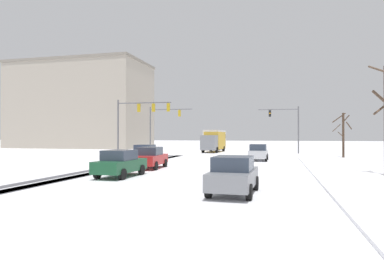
# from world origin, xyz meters

# --- Properties ---
(wheel_track_left_lane) EXTENTS (0.77, 36.41, 0.01)m
(wheel_track_left_lane) POSITION_xyz_m (-5.59, 16.55, 0.00)
(wheel_track_left_lane) COLOR #4C4C51
(wheel_track_left_lane) RESTS_ON ground
(wheel_track_right_lane) EXTENTS (1.04, 36.41, 0.01)m
(wheel_track_right_lane) POSITION_xyz_m (-4.49, 16.55, 0.00)
(wheel_track_right_lane) COLOR #4C4C51
(wheel_track_right_lane) RESTS_ON ground
(wheel_track_center) EXTENTS (0.81, 36.41, 0.01)m
(wheel_track_center) POSITION_xyz_m (-4.53, 16.55, 0.00)
(wheel_track_center) COLOR #4C4C51
(wheel_track_center) RESTS_ON ground
(sidewalk_kerb_right) EXTENTS (4.00, 36.41, 0.12)m
(sidewalk_kerb_right) POSITION_xyz_m (11.48, 14.90, 0.06)
(sidewalk_kerb_right) COLOR white
(sidewalk_kerb_right) RESTS_ON ground
(traffic_signal_far_left) EXTENTS (6.15, 0.45, 6.50)m
(traffic_signal_far_left) POSITION_xyz_m (-8.39, 39.15, 4.43)
(traffic_signal_far_left) COLOR #56565B
(traffic_signal_far_left) RESTS_ON ground
(traffic_signal_far_right) EXTENTS (5.55, 0.60, 6.50)m
(traffic_signal_far_right) POSITION_xyz_m (8.59, 42.99, 4.40)
(traffic_signal_far_right) COLOR #56565B
(traffic_signal_far_right) RESTS_ON ground
(traffic_signal_near_left) EXTENTS (6.25, 0.60, 6.50)m
(traffic_signal_near_left) POSITION_xyz_m (-7.60, 29.23, 4.80)
(traffic_signal_near_left) COLOR #56565B
(traffic_signal_near_left) RESTS_ON ground
(car_silver_lead) EXTENTS (1.85, 4.11, 1.62)m
(car_silver_lead) POSITION_xyz_m (5.46, 28.42, 0.82)
(car_silver_lead) COLOR #B7BABF
(car_silver_lead) RESTS_ON ground
(car_blue_second) EXTENTS (2.00, 4.18, 1.62)m
(car_blue_second) POSITION_xyz_m (-4.82, 24.17, 0.82)
(car_blue_second) COLOR #233899
(car_blue_second) RESTS_ON ground
(car_red_third) EXTENTS (2.01, 4.19, 1.62)m
(car_red_third) POSITION_xyz_m (-2.04, 18.26, 0.82)
(car_red_third) COLOR red
(car_red_third) RESTS_ON ground
(car_dark_green_fourth) EXTENTS (1.94, 4.15, 1.62)m
(car_dark_green_fourth) POSITION_xyz_m (-1.88, 12.87, 0.82)
(car_dark_green_fourth) COLOR #194C2D
(car_dark_green_fourth) RESTS_ON ground
(car_grey_fifth) EXTENTS (1.95, 4.16, 1.62)m
(car_grey_fifth) POSITION_xyz_m (5.54, 8.51, 0.82)
(car_grey_fifth) COLOR slate
(car_grey_fifth) RESTS_ON ground
(bus_oncoming) EXTENTS (2.90, 11.07, 3.38)m
(bus_oncoming) POSITION_xyz_m (-3.52, 54.12, 1.99)
(bus_oncoming) COLOR silver
(bus_oncoming) RESTS_ON ground
(box_truck_delivery) EXTENTS (2.56, 7.49, 3.02)m
(box_truck_delivery) POSITION_xyz_m (-1.98, 44.21, 1.63)
(box_truck_delivery) COLOR slate
(box_truck_delivery) RESTS_ON ground
(bare_tree_sidewalk_far) EXTENTS (2.14, 2.13, 5.11)m
(bare_tree_sidewalk_far) POSITION_xyz_m (14.51, 35.60, 2.82)
(bare_tree_sidewalk_far) COLOR #423023
(bare_tree_sidewalk_far) RESTS_ON ground
(office_building_far_left_block) EXTENTS (26.53, 14.40, 17.08)m
(office_building_far_left_block) POSITION_xyz_m (-31.51, 55.89, 8.55)
(office_building_far_left_block) COLOR #A89E8E
(office_building_far_left_block) RESTS_ON ground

